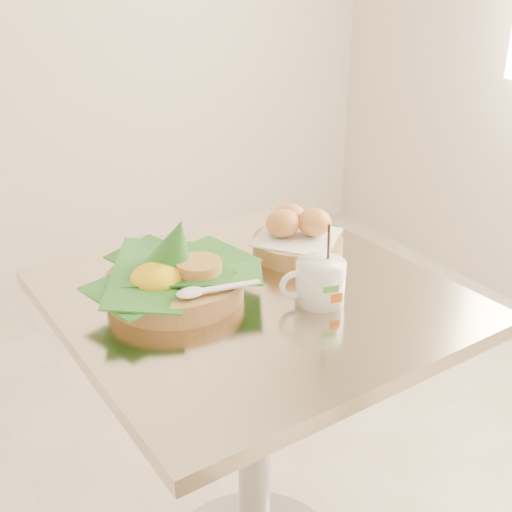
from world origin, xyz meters
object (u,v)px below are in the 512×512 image
rice_basket (174,275)px  coffee_mug (319,281)px  bread_basket (297,236)px  cafe_table (254,388)px

rice_basket → coffee_mug: size_ratio=2.04×
bread_basket → coffee_mug: bearing=-112.8°
cafe_table → coffee_mug: coffee_mug is taller
bread_basket → rice_basket: bearing=-171.7°
coffee_mug → cafe_table: bearing=133.8°
bread_basket → coffee_mug: size_ratio=1.46×
cafe_table → coffee_mug: size_ratio=4.75×
cafe_table → bread_basket: bread_basket is taller
coffee_mug → bread_basket: bearing=67.2°
cafe_table → bread_basket: size_ratio=3.27×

